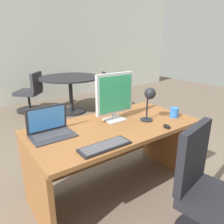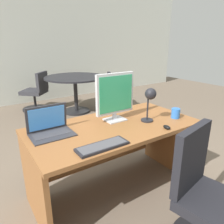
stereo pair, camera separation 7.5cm
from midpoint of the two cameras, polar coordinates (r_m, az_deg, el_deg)
ground at (r=3.55m, az=-12.72°, el=-6.63°), size 12.00×12.00×0.00m
back_wall at (r=5.58m, az=-23.52°, el=16.31°), size 10.00×0.10×2.80m
desk at (r=2.15m, az=0.89°, el=-8.27°), size 1.60×0.82×0.72m
monitor at (r=2.08m, az=1.87°, el=4.47°), size 0.42×0.16×0.47m
laptop at (r=1.90m, az=-15.30°, el=-3.40°), size 0.35×0.25×0.24m
keyboard at (r=1.62m, az=-1.22°, el=-9.09°), size 0.41×0.14×0.02m
mouse at (r=2.01m, az=15.42°, el=-3.93°), size 0.04×0.08×0.03m
desk_lamp at (r=2.08m, az=11.10°, el=3.65°), size 0.12×0.14×0.34m
coffee_mug at (r=2.31m, az=17.48°, el=-0.30°), size 0.12×0.09×0.10m
office_chair at (r=1.85m, az=24.93°, el=-21.13°), size 0.56×0.57×0.92m
meeting_table at (r=4.57m, az=-9.28°, el=7.01°), size 1.25×1.25×0.77m
meeting_chair_near at (r=4.97m, az=-19.02°, el=4.36°), size 0.66×0.65×0.84m
meeting_chair_far at (r=4.70m, az=1.83°, el=4.32°), size 0.62×0.61×0.82m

